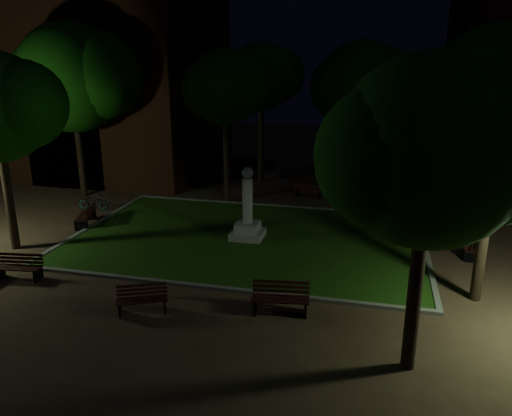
% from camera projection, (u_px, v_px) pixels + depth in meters
% --- Properties ---
extents(ground, '(80.00, 80.00, 0.00)m').
position_uv_depth(ground, '(235.00, 256.00, 20.35)').
color(ground, '#4D3625').
extents(lawn, '(15.00, 10.00, 0.08)m').
position_uv_depth(lawn, '(248.00, 238.00, 22.19)').
color(lawn, '#244E11').
rests_on(lawn, ground).
extents(lawn_kerb, '(15.40, 10.40, 0.12)m').
position_uv_depth(lawn_kerb, '(248.00, 238.00, 22.19)').
color(lawn_kerb, slate).
rests_on(lawn_kerb, ground).
extents(monument, '(1.40, 1.40, 3.20)m').
position_uv_depth(monument, '(248.00, 219.00, 21.92)').
color(monument, '#A09992').
rests_on(monument, lawn).
extents(building_main, '(20.00, 12.00, 15.00)m').
position_uv_depth(building_main, '(69.00, 62.00, 34.57)').
color(building_main, '#512715').
rests_on(building_main, ground).
extents(tree_north_wl, '(4.84, 3.95, 8.23)m').
position_uv_depth(tree_north_wl, '(227.00, 87.00, 26.08)').
color(tree_north_wl, black).
rests_on(tree_north_wl, ground).
extents(tree_north_er, '(6.06, 4.95, 8.70)m').
position_uv_depth(tree_north_er, '(364.00, 86.00, 27.44)').
color(tree_north_er, black).
rests_on(tree_north_er, ground).
extents(tree_ne, '(5.86, 4.78, 7.32)m').
position_uv_depth(tree_ne, '(441.00, 115.00, 25.46)').
color(tree_ne, black).
rests_on(tree_ne, ground).
extents(tree_east, '(6.71, 5.48, 8.84)m').
position_uv_depth(tree_east, '(505.00, 116.00, 14.91)').
color(tree_east, black).
rests_on(tree_east, ground).
extents(tree_se, '(5.61, 4.58, 8.01)m').
position_uv_depth(tree_se, '(434.00, 152.00, 11.41)').
color(tree_se, black).
rests_on(tree_se, ground).
extents(tree_nw, '(7.23, 5.90, 9.61)m').
position_uv_depth(tree_nw, '(74.00, 78.00, 27.02)').
color(tree_nw, black).
rests_on(tree_nw, ground).
extents(tree_far_north, '(5.01, 4.09, 8.64)m').
position_uv_depth(tree_far_north, '(262.00, 77.00, 30.29)').
color(tree_far_north, black).
rests_on(tree_far_north, ground).
extents(lamppost_nw, '(1.18, 0.28, 4.17)m').
position_uv_depth(lamppost_nw, '(106.00, 137.00, 30.95)').
color(lamppost_nw, black).
rests_on(lamppost_nw, ground).
extents(lamppost_ne, '(1.18, 0.28, 4.28)m').
position_uv_depth(lamppost_ne, '(480.00, 154.00, 25.47)').
color(lamppost_ne, black).
rests_on(lamppost_ne, ground).
extents(bench_near_left, '(1.68, 1.15, 0.87)m').
position_uv_depth(bench_near_left, '(142.00, 300.00, 15.82)').
color(bench_near_left, black).
rests_on(bench_near_left, ground).
extents(bench_near_right, '(1.89, 0.88, 1.00)m').
position_uv_depth(bench_near_right, '(281.00, 299.00, 15.76)').
color(bench_near_right, black).
rests_on(bench_near_right, ground).
extents(bench_west_near, '(1.73, 0.80, 0.92)m').
position_uv_depth(bench_west_near, '(19.00, 268.00, 18.15)').
color(bench_west_near, black).
rests_on(bench_west_near, ground).
extents(bench_left_side, '(1.15, 1.92, 1.00)m').
position_uv_depth(bench_left_side, '(87.00, 216.00, 23.86)').
color(bench_left_side, black).
rests_on(bench_left_side, ground).
extents(bench_right_side, '(0.96, 1.73, 0.90)m').
position_uv_depth(bench_right_side, '(472.00, 246.00, 20.19)').
color(bench_right_side, black).
rests_on(bench_right_side, ground).
extents(bench_far_side, '(1.57, 0.87, 0.82)m').
position_uv_depth(bench_far_side, '(308.00, 191.00, 28.55)').
color(bench_far_side, black).
rests_on(bench_far_side, ground).
extents(bicycle, '(1.71, 0.68, 0.88)m').
position_uv_depth(bicycle, '(93.00, 202.00, 26.28)').
color(bicycle, black).
rests_on(bicycle, ground).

